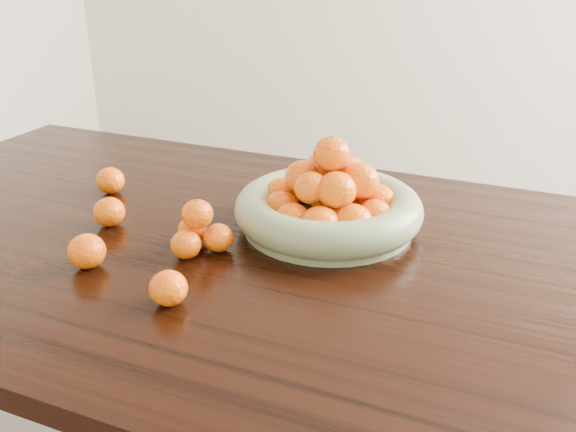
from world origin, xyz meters
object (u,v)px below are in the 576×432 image
at_px(orange_pyramid, 199,231).
at_px(loose_orange_0, 109,212).
at_px(dining_table, 283,292).
at_px(fruit_bowl, 329,205).

relative_size(orange_pyramid, loose_orange_0, 1.86).
bearing_deg(loose_orange_0, dining_table, 5.47).
distance_m(dining_table, orange_pyramid, 0.20).
relative_size(fruit_bowl, orange_pyramid, 3.16).
xyz_separation_m(dining_table, orange_pyramid, (-0.14, -0.06, 0.13)).
height_order(orange_pyramid, loose_orange_0, orange_pyramid).
bearing_deg(orange_pyramid, loose_orange_0, 173.42).
bearing_deg(dining_table, orange_pyramid, -156.97).
xyz_separation_m(fruit_bowl, orange_pyramid, (-0.19, -0.18, -0.01)).
distance_m(orange_pyramid, loose_orange_0, 0.22).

